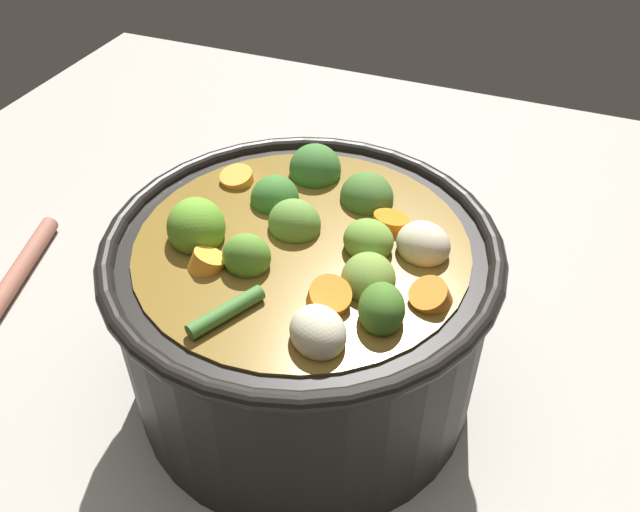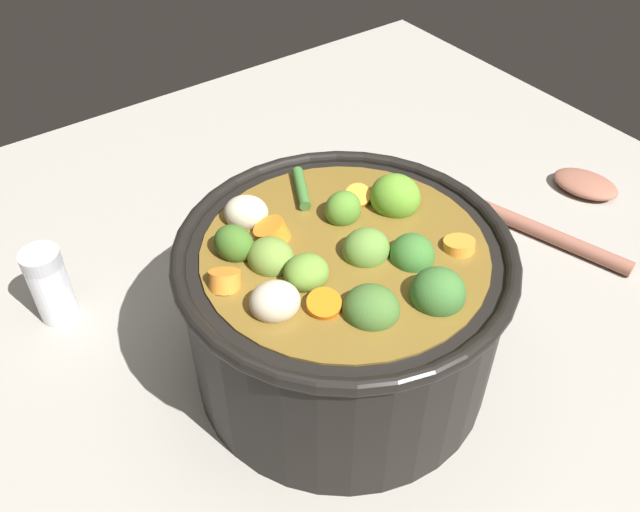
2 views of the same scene
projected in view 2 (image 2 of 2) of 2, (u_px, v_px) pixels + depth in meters
name	position (u px, v px, depth m)	size (l,w,h in m)	color
ground_plane	(341.00, 365.00, 0.61)	(1.10, 1.10, 0.00)	#9E998E
cooking_pot	(343.00, 307.00, 0.56)	(0.27, 0.27, 0.17)	black
wooden_spoon	(570.00, 204.00, 0.78)	(0.19, 0.18, 0.02)	#9A5E4A
salt_shaker	(50.00, 285.00, 0.63)	(0.04, 0.04, 0.08)	silver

